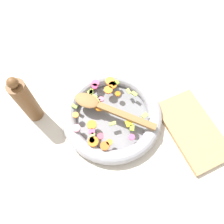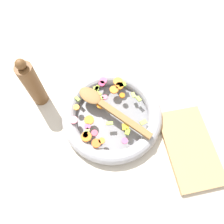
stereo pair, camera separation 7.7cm
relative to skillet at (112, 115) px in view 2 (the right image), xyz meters
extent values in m
plane|color=beige|center=(0.00, 0.00, -0.02)|extent=(4.00, 4.00, 0.00)
cylinder|color=slate|center=(0.00, 0.00, -0.02)|extent=(0.31, 0.31, 0.01)
torus|color=#9E9EA5|center=(0.00, 0.00, 0.00)|extent=(0.36, 0.36, 0.05)
cylinder|color=orange|center=(-0.09, 0.03, 0.03)|extent=(0.03, 0.03, 0.01)
cylinder|color=orange|center=(0.10, -0.07, 0.03)|extent=(0.04, 0.04, 0.01)
cylinder|color=orange|center=(0.02, -0.08, 0.03)|extent=(0.04, 0.04, 0.01)
cylinder|color=orange|center=(-0.12, 0.05, 0.03)|extent=(0.04, 0.04, 0.01)
cylinder|color=orange|center=(0.07, -0.10, 0.03)|extent=(0.05, 0.05, 0.01)
cylinder|color=orange|center=(-0.04, -0.03, 0.03)|extent=(0.03, 0.03, 0.01)
cylinder|color=orange|center=(-0.10, 0.05, 0.03)|extent=(0.03, 0.03, 0.01)
cylinder|color=orange|center=(-0.04, -0.03, 0.03)|extent=(0.04, 0.04, 0.01)
cylinder|color=orange|center=(-0.06, 0.05, 0.03)|extent=(0.02, 0.02, 0.01)
cylinder|color=#FB9735|center=(-0.04, -0.12, 0.03)|extent=(0.03, 0.03, 0.01)
cylinder|color=orange|center=(0.10, -0.05, 0.03)|extent=(0.02, 0.02, 0.01)
cube|color=#8ABE32|center=(-0.10, 0.06, 0.03)|extent=(0.02, 0.03, 0.01)
cube|color=#92B649|center=(-0.06, -0.03, 0.03)|extent=(0.03, 0.03, 0.01)
cube|color=#A3BD52|center=(0.04, -0.02, 0.03)|extent=(0.01, 0.03, 0.01)
cube|color=#B1D251|center=(-0.03, 0.10, 0.03)|extent=(0.02, 0.02, 0.01)
cube|color=#BCCF5B|center=(-0.05, 0.09, 0.03)|extent=(0.02, 0.01, 0.01)
cube|color=#ACCF53|center=(0.06, 0.10, 0.03)|extent=(0.02, 0.03, 0.01)
cube|color=#97BF31|center=(-0.10, -0.04, 0.03)|extent=(0.03, 0.02, 0.01)
cube|color=#98B835|center=(0.08, 0.04, 0.03)|extent=(0.03, 0.02, 0.01)
cube|color=#A6BE44|center=(-0.10, -0.04, 0.03)|extent=(0.02, 0.02, 0.01)
cube|color=#91AD42|center=(-0.08, -0.03, 0.03)|extent=(0.03, 0.03, 0.01)
cube|color=#B1CD5C|center=(0.05, -0.10, 0.03)|extent=(0.02, 0.02, 0.01)
cube|color=#83AB43|center=(-0.08, -0.11, 0.03)|extent=(0.02, 0.02, 0.01)
cylinder|color=#E86687|center=(-0.06, -0.01, 0.03)|extent=(0.02, 0.02, 0.01)
cylinder|color=pink|center=(-0.04, -0.03, 0.03)|extent=(0.03, 0.03, 0.01)
cylinder|color=#D73464|center=(-0.12, -0.01, 0.03)|extent=(0.03, 0.03, 0.01)
cylinder|color=#D04459|center=(0.07, -0.07, 0.03)|extent=(0.03, 0.03, 0.01)
cylinder|color=#D15281|center=(0.11, 0.02, 0.03)|extent=(0.03, 0.03, 0.01)
cylinder|color=#D2576D|center=(0.07, -0.10, 0.03)|extent=(0.02, 0.02, 0.01)
cylinder|color=#D24D77|center=(-0.13, -0.01, 0.03)|extent=(0.03, 0.03, 0.01)
cylinder|color=pink|center=(0.01, -0.14, 0.03)|extent=(0.03, 0.03, 0.01)
cylinder|color=#D4497E|center=(0.04, -0.09, 0.03)|extent=(0.03, 0.03, 0.01)
cube|color=yellow|center=(0.06, 0.03, 0.03)|extent=(0.02, 0.02, 0.01)
cube|color=olive|center=(0.04, 0.04, 0.04)|extent=(0.18, 0.16, 0.01)
ellipsoid|color=olive|center=(-0.07, -0.07, 0.04)|extent=(0.10, 0.10, 0.01)
cylinder|color=brown|center=(-0.13, -0.25, 0.08)|extent=(0.06, 0.06, 0.20)
sphere|color=brown|center=(-0.13, -0.25, 0.19)|extent=(0.03, 0.03, 0.03)
cube|color=tan|center=(0.17, 0.24, -0.01)|extent=(0.29, 0.16, 0.02)
camera|label=1|loc=(0.30, -0.14, 0.72)|focal=35.00mm
camera|label=2|loc=(0.32, -0.07, 0.72)|focal=35.00mm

